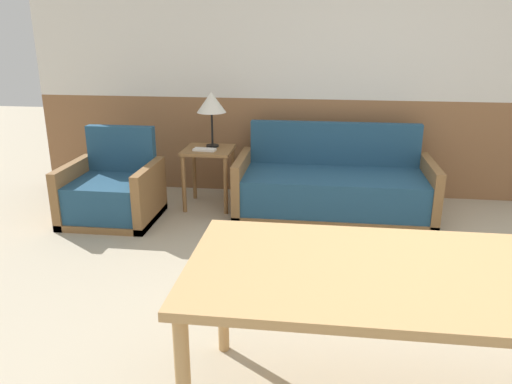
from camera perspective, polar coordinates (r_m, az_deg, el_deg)
name	(u,v)px	position (r m, az deg, el deg)	size (l,w,h in m)	color
ground_plane	(409,337)	(3.12, 17.05, -15.61)	(16.00, 16.00, 0.00)	#B2A58C
wall_back	(380,65)	(5.23, 13.95, 13.92)	(7.20, 0.06, 2.70)	#8E603D
couch	(333,188)	(4.82, 8.80, 0.46)	(1.83, 0.82, 0.82)	olive
armchair	(113,193)	(4.78, -16.06, -0.16)	(0.81, 0.73, 0.82)	olive
side_table	(209,160)	(4.90, -5.43, 3.62)	(0.47, 0.47, 0.59)	olive
table_lamp	(211,103)	(4.86, -5.12, 10.08)	(0.28, 0.28, 0.53)	black
book_stack	(205,150)	(4.79, -5.90, 4.85)	(0.22, 0.12, 0.02)	white
dining_table	(420,285)	(2.22, 18.23, -10.05)	(1.96, 0.90, 0.75)	tan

